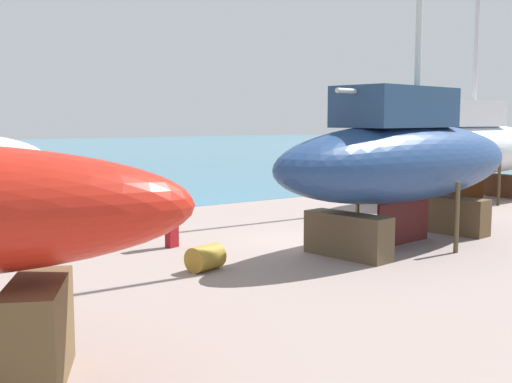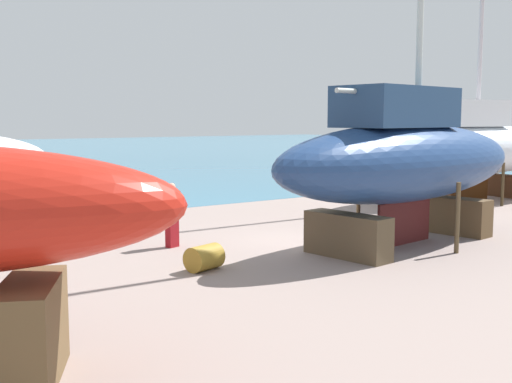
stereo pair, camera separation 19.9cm
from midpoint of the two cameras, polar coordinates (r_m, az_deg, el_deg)
ground_plane at (r=16.29m, az=9.85°, el=-5.70°), size 40.71×40.71×0.00m
sailboat_small_center at (r=17.62m, az=13.66°, el=2.85°), size 10.12×4.12×16.60m
sailboat_far_slipway at (r=27.96m, az=18.73°, el=3.83°), size 10.77×4.77×17.89m
worker at (r=17.04m, az=-7.29°, el=-2.02°), size 0.49×0.37×1.74m
barrel_blue_faded at (r=14.48m, az=-4.31°, el=-5.99°), size 0.94×0.79×0.58m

